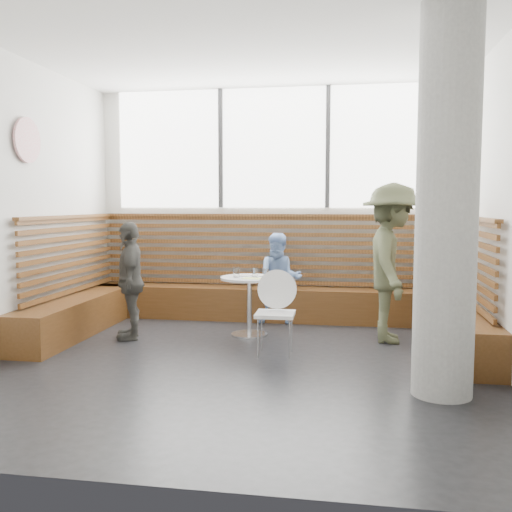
% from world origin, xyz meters
% --- Properties ---
extents(room, '(5.00, 5.00, 3.20)m').
position_xyz_m(room, '(0.00, 0.00, 1.60)').
color(room, silver).
rests_on(room, ground).
extents(booth, '(5.00, 2.50, 1.44)m').
position_xyz_m(booth, '(0.00, 1.77, 0.41)').
color(booth, '#4A2C12').
rests_on(booth, ground).
extents(concrete_column, '(0.50, 0.50, 3.20)m').
position_xyz_m(concrete_column, '(1.85, -0.60, 1.60)').
color(concrete_column, gray).
rests_on(concrete_column, ground).
extents(wall_art, '(0.03, 0.50, 0.50)m').
position_xyz_m(wall_art, '(-2.46, 0.40, 2.30)').
color(wall_art, white).
rests_on(wall_art, room).
extents(cafe_table, '(0.70, 0.70, 0.72)m').
position_xyz_m(cafe_table, '(-0.13, 1.27, 0.52)').
color(cafe_table, silver).
rests_on(cafe_table, ground).
extents(cafe_chair, '(0.43, 0.42, 0.89)m').
position_xyz_m(cafe_chair, '(0.30, 0.51, 0.52)').
color(cafe_chair, white).
rests_on(cafe_chair, ground).
extents(adult_man, '(0.70, 1.20, 1.84)m').
position_xyz_m(adult_man, '(1.55, 1.26, 0.92)').
color(adult_man, '#484D33').
rests_on(adult_man, ground).
extents(child_back, '(0.65, 0.53, 1.22)m').
position_xyz_m(child_back, '(0.16, 1.95, 0.61)').
color(child_back, '#7C9ED7').
rests_on(child_back, ground).
extents(child_left, '(0.59, 0.88, 1.39)m').
position_xyz_m(child_left, '(-1.49, 0.89, 0.69)').
color(child_left, '#43413D').
rests_on(child_left, ground).
extents(plate_near, '(0.20, 0.20, 0.01)m').
position_xyz_m(plate_near, '(-0.22, 1.35, 0.73)').
color(plate_near, white).
rests_on(plate_near, cafe_table).
extents(plate_far, '(0.20, 0.20, 0.01)m').
position_xyz_m(plate_far, '(-0.02, 1.38, 0.73)').
color(plate_far, white).
rests_on(plate_far, cafe_table).
extents(glass_left, '(0.08, 0.08, 0.12)m').
position_xyz_m(glass_left, '(-0.28, 1.22, 0.78)').
color(glass_left, white).
rests_on(glass_left, cafe_table).
extents(glass_mid, '(0.07, 0.07, 0.12)m').
position_xyz_m(glass_mid, '(-0.05, 1.23, 0.78)').
color(glass_mid, white).
rests_on(glass_mid, cafe_table).
extents(glass_right, '(0.06, 0.06, 0.10)m').
position_xyz_m(glass_right, '(0.08, 1.27, 0.77)').
color(glass_right, white).
rests_on(glass_right, cafe_table).
extents(menu_card, '(0.23, 0.18, 0.00)m').
position_xyz_m(menu_card, '(-0.07, 1.12, 0.72)').
color(menu_card, '#A5C64C').
rests_on(menu_card, cafe_table).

